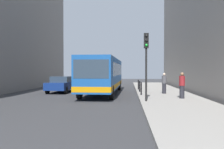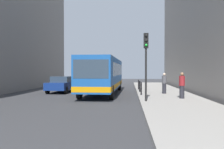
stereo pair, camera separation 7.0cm
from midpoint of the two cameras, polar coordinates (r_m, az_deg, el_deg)
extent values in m
plane|color=#38383A|center=(16.62, -4.64, -5.94)|extent=(80.00, 80.00, 0.00)
cube|color=#9E9991|center=(16.67, 14.13, -5.69)|extent=(4.40, 40.00, 0.15)
cube|color=#19519E|center=(19.79, -2.31, 0.24)|extent=(2.81, 11.07, 2.50)
cube|color=orange|center=(19.83, -2.31, -2.50)|extent=(2.83, 11.09, 0.36)
cube|color=#2D3D4C|center=(14.39, -5.39, 1.37)|extent=(2.26, 0.12, 1.20)
cube|color=#2D3D4C|center=(20.29, -2.12, 1.25)|extent=(2.78, 9.47, 1.00)
cylinder|color=black|center=(15.85, -0.25, -4.45)|extent=(0.31, 1.01, 1.00)
cylinder|color=black|center=(16.24, -8.22, -4.33)|extent=(0.31, 1.01, 1.00)
cylinder|color=black|center=(23.60, 1.75, -2.68)|extent=(0.31, 1.01, 1.00)
cylinder|color=black|center=(23.87, -3.68, -2.64)|extent=(0.31, 1.01, 1.00)
cube|color=navy|center=(21.65, -12.34, -2.66)|extent=(2.01, 4.48, 0.64)
cube|color=#2D3D4C|center=(21.76, -12.22, -1.11)|extent=(1.71, 2.54, 0.52)
cylinder|color=black|center=(19.99, -11.53, -3.87)|extent=(0.25, 0.65, 0.64)
cylinder|color=black|center=(20.57, -15.88, -3.75)|extent=(0.25, 0.65, 0.64)
cylinder|color=black|center=(22.85, -9.15, -3.26)|extent=(0.25, 0.65, 0.64)
cylinder|color=black|center=(23.36, -13.03, -3.19)|extent=(0.25, 0.65, 0.64)
cylinder|color=black|center=(13.97, 8.36, -0.05)|extent=(0.12, 0.12, 3.20)
cube|color=black|center=(14.09, 8.38, 8.31)|extent=(0.28, 0.24, 0.90)
sphere|color=black|center=(14.00, 8.42, 9.52)|extent=(0.16, 0.16, 0.16)
sphere|color=black|center=(13.96, 8.42, 8.38)|extent=(0.16, 0.16, 0.16)
sphere|color=green|center=(13.92, 8.41, 7.24)|extent=(0.16, 0.16, 0.16)
cylinder|color=black|center=(17.59, 7.17, -3.52)|extent=(0.11, 0.11, 0.95)
cylinder|color=black|center=(20.14, 6.79, -2.95)|extent=(0.11, 0.11, 0.95)
cylinder|color=black|center=(22.70, 6.49, -2.51)|extent=(0.11, 0.11, 0.95)
cylinder|color=#26262D|center=(15.97, 16.90, -4.19)|extent=(0.32, 0.32, 0.85)
cylinder|color=maroon|center=(15.92, 16.91, -1.50)|extent=(0.38, 0.38, 0.65)
sphere|color=#8C6647|center=(15.91, 16.92, 0.10)|extent=(0.23, 0.23, 0.23)
cylinder|color=#26262D|center=(19.00, 12.75, -3.41)|extent=(0.32, 0.32, 0.81)
cylinder|color=#4C4C51|center=(18.96, 12.75, -1.24)|extent=(0.38, 0.38, 0.63)
sphere|color=beige|center=(18.95, 12.76, 0.04)|extent=(0.22, 0.22, 0.22)
camera|label=1|loc=(0.04, -90.11, 0.00)|focal=36.74mm
camera|label=2|loc=(0.04, 89.89, 0.00)|focal=36.74mm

